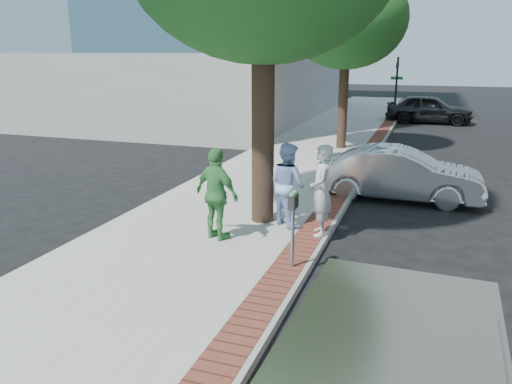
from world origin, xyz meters
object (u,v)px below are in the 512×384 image
at_px(sedan_silver, 400,174).
at_px(parking_meter, 293,213).
at_px(person_officer, 288,184).
at_px(person_green, 217,194).
at_px(bg_car, 429,109).
at_px(person_gray, 321,191).

bearing_deg(sedan_silver, parking_meter, 165.20).
relative_size(person_officer, person_green, 0.97).
xyz_separation_m(person_green, bg_car, (3.96, 22.05, -0.31)).
distance_m(parking_meter, person_officer, 2.45).
bearing_deg(person_green, person_gray, -132.12).
height_order(parking_meter, person_gray, person_gray).
relative_size(person_gray, person_green, 1.01).
relative_size(person_gray, bg_car, 0.41).
distance_m(parking_meter, bg_car, 23.05).
distance_m(person_gray, bg_car, 21.16).
height_order(person_gray, sedan_silver, person_gray).
bearing_deg(person_gray, parking_meter, -17.91).
distance_m(parking_meter, person_gray, 1.89).
distance_m(person_gray, person_officer, 0.97).
distance_m(sedan_silver, bg_car, 17.15).
height_order(parking_meter, person_green, person_green).
bearing_deg(sedan_silver, bg_car, -1.91).
xyz_separation_m(person_officer, sedan_silver, (2.28, 3.48, -0.37)).
distance_m(person_gray, sedan_silver, 4.19).
height_order(parking_meter, person_officer, person_officer).
bearing_deg(bg_car, person_officer, 172.98).
bearing_deg(sedan_silver, person_officer, 146.68).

